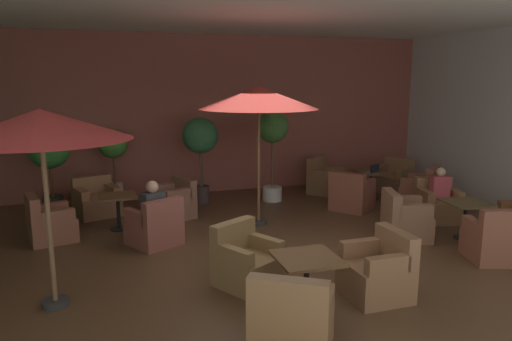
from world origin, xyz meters
The scene contains 31 objects.
ground_plane centered at (0.00, 0.00, -0.01)m, with size 11.32×8.55×0.02m, color #523723.
wall_back_brick centered at (0.00, 4.24, 1.91)m, with size 11.32×0.08×3.81m, color #965043.
ceiling_slab centered at (0.00, 0.00, 3.84)m, with size 11.32×8.55×0.06m, color silver.
cafe_table_front_left centered at (3.39, 2.35, 0.50)m, with size 0.67×0.67×0.66m.
armchair_front_left_north centered at (4.13, 1.49, 0.33)m, with size 1.03×1.03×0.90m.
armchair_front_left_east centered at (4.37, 2.92, 0.30)m, with size 1.05×1.04×0.80m.
armchair_front_left_south centered at (2.64, 3.21, 0.32)m, with size 1.11×1.11×0.89m.
armchair_front_left_west centered at (2.50, 1.64, 0.32)m, with size 1.08×1.08×0.85m.
cafe_table_front_right centered at (-2.28, 1.69, 0.52)m, with size 0.70×0.70×0.66m.
armchair_front_right_north centered at (-3.43, 1.37, 0.31)m, with size 0.89×0.88×0.84m.
armchair_front_right_east centered at (-1.71, 0.65, 0.31)m, with size 1.00×1.01×0.82m.
armchair_front_right_south centered at (-1.20, 2.17, 0.30)m, with size 0.95×0.96×0.78m.
armchair_front_right_west centered at (-2.69, 2.80, 0.30)m, with size 1.00×0.96×0.79m.
cafe_table_mid_center centered at (-0.16, -2.19, 0.51)m, with size 0.75×0.75×0.66m.
armchair_mid_center_north centered at (0.84, -2.17, 0.32)m, with size 0.76×0.77×0.86m.
armchair_mid_center_east centered at (-0.68, -1.33, 0.31)m, with size 1.01×1.01×0.84m.
armchair_mid_center_south centered at (-0.69, -3.05, 0.33)m, with size 1.05×1.04×0.91m.
cafe_table_rear_right centered at (3.51, -0.60, 0.52)m, with size 0.76×0.76×0.66m.
armchair_rear_right_north centered at (3.21, -1.62, 0.32)m, with size 0.95×0.93×0.88m.
armchair_rear_right_south centered at (3.74, 0.43, 0.31)m, with size 0.87×0.85×0.84m.
armchair_rear_right_west centered at (2.51, -0.29, 0.33)m, with size 0.92×0.93×0.84m.
patio_umbrella_tall_red centered at (0.30, 1.25, 2.40)m, with size 2.22×2.22×2.62m.
patio_umbrella_center_beige centered at (-3.10, -1.24, 2.22)m, with size 2.07×2.07×2.42m.
potted_tree_left_corner centered at (-3.58, 3.40, 1.24)m, with size 0.84×0.84×1.76m.
potted_tree_mid_left centered at (1.14, 2.89, 1.48)m, with size 0.72×0.72×2.06m.
potted_tree_mid_right centered at (-0.45, 3.15, 1.42)m, with size 0.80×0.80×1.94m.
potted_tree_right_corner centered at (-2.31, 3.73, 1.18)m, with size 0.65×0.65×1.68m.
patron_blue_shirt centered at (-1.73, 0.68, 0.71)m, with size 0.44×0.38×0.69m.
patron_with_friend centered at (3.74, 0.40, 0.71)m, with size 0.38×0.29×0.65m.
iced_drink_cup centered at (3.38, 2.23, 0.71)m, with size 0.08×0.08×0.11m, color white.
open_laptop centered at (3.32, 2.20, 0.71)m, with size 0.37×0.32×0.20m.
Camera 1 is at (-2.32, -7.15, 2.74)m, focal length 33.22 mm.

